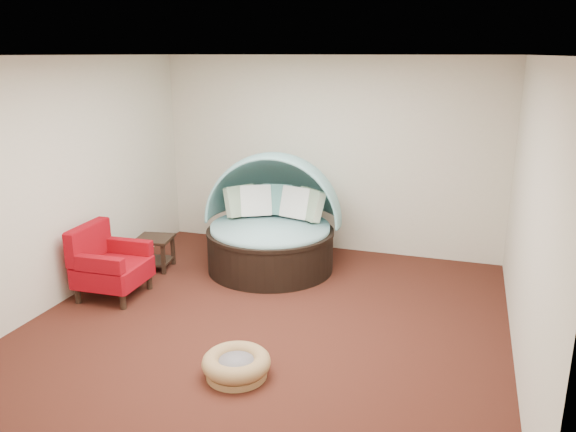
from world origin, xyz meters
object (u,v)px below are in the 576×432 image
(pet_basket, at_px, (236,365))
(side_table, at_px, (155,248))
(red_armchair, at_px, (108,264))
(canopy_daybed, at_px, (272,216))

(pet_basket, relative_size, side_table, 1.39)
(red_armchair, distance_m, side_table, 0.96)
(red_armchair, xyz_separation_m, side_table, (0.06, 0.95, -0.12))
(canopy_daybed, bearing_deg, red_armchair, -142.13)
(pet_basket, relative_size, red_armchair, 0.84)
(pet_basket, bearing_deg, canopy_daybed, 102.84)
(canopy_daybed, bearing_deg, pet_basket, -84.06)
(canopy_daybed, relative_size, red_armchair, 2.23)
(canopy_daybed, relative_size, pet_basket, 2.65)
(canopy_daybed, distance_m, side_table, 1.64)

